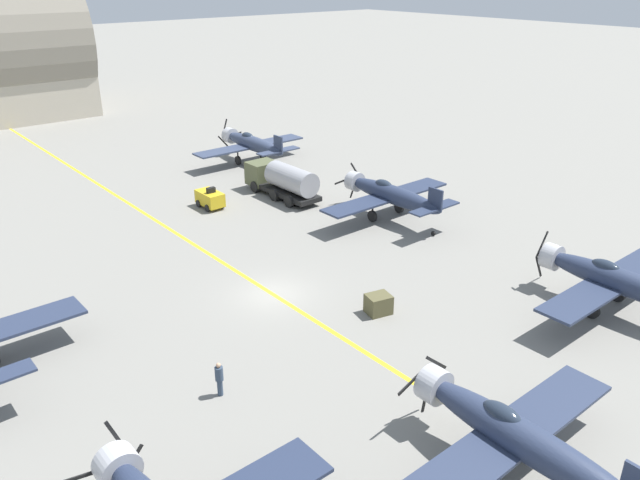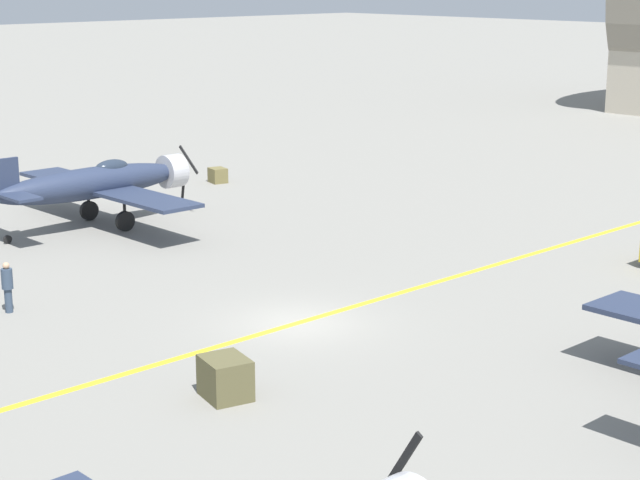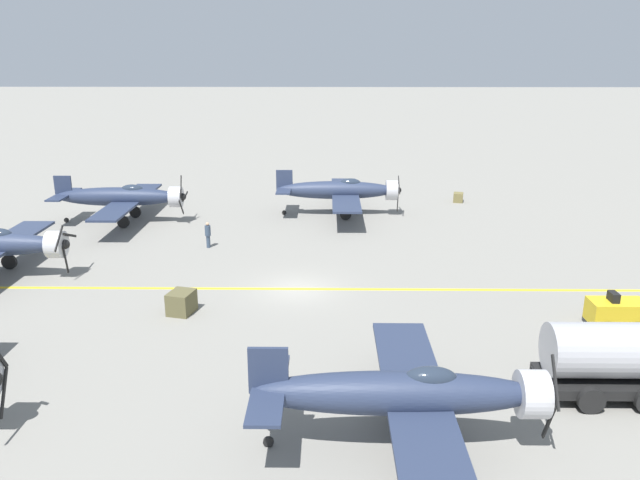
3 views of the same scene
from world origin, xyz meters
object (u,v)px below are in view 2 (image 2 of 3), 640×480
object	(u,v)px
supply_crate_by_tanker	(225,378)
supply_crate_mid_lane	(218,175)
ground_crew_walking	(7,285)
airplane_mid_left	(98,183)

from	to	relation	value
supply_crate_by_tanker	supply_crate_mid_lane	distance (m)	30.72
supply_crate_by_tanker	supply_crate_mid_lane	world-z (taller)	supply_crate_by_tanker
ground_crew_walking	supply_crate_by_tanker	bearing A→B (deg)	3.53
ground_crew_walking	supply_crate_mid_lane	xyz separation A→B (m)	(-13.42, 19.42, -0.55)
ground_crew_walking	supply_crate_by_tanker	xyz separation A→B (m)	(10.92, 0.67, -0.39)
supply_crate_mid_lane	airplane_mid_left	bearing A→B (deg)	-65.86
airplane_mid_left	supply_crate_mid_lane	distance (m)	11.47
airplane_mid_left	ground_crew_walking	distance (m)	12.66
ground_crew_walking	supply_crate_mid_lane	world-z (taller)	ground_crew_walking
airplane_mid_left	supply_crate_mid_lane	world-z (taller)	airplane_mid_left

